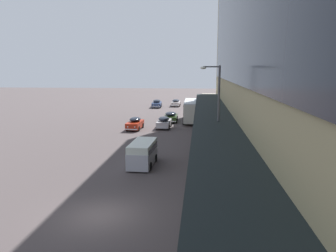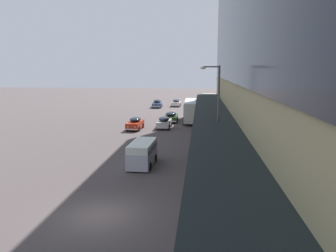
# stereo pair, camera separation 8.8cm
# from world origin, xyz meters

# --- Properties ---
(ground) EXTENTS (240.00, 240.00, 0.00)m
(ground) POSITION_xyz_m (0.00, 0.00, 0.00)
(ground) COLOR #4D4444
(sidewalk_kerb) EXTENTS (10.00, 180.00, 0.15)m
(sidewalk_kerb) POSITION_xyz_m (11.00, 0.00, 0.07)
(sidewalk_kerb) COLOR #A79E89
(sidewalk_kerb) RESTS_ON ground
(transit_bus_kerbside_front) EXTENTS (2.91, 9.48, 3.12)m
(transit_bus_kerbside_front) POSITION_xyz_m (4.23, 32.94, 1.80)
(transit_bus_kerbside_front) COLOR beige
(transit_bus_kerbside_front) RESTS_ON ground
(sedan_oncoming_rear) EXTENTS (2.08, 4.76, 1.51)m
(sedan_oncoming_rear) POSITION_xyz_m (0.95, 32.52, 0.74)
(sedan_oncoming_rear) COLOR #1F3214
(sedan_oncoming_rear) RESTS_ON ground
(sedan_lead_mid) EXTENTS (2.11, 4.92, 1.60)m
(sedan_lead_mid) POSITION_xyz_m (-3.62, 51.09, 0.79)
(sedan_lead_mid) COLOR navy
(sedan_lead_mid) RESTS_ON ground
(sedan_far_back) EXTENTS (1.84, 4.39, 1.56)m
(sedan_far_back) POSITION_xyz_m (0.52, 26.96, 0.77)
(sedan_far_back) COLOR beige
(sedan_far_back) RESTS_ON ground
(sedan_trailing_mid) EXTENTS (1.89, 4.83, 1.47)m
(sedan_trailing_mid) POSITION_xyz_m (0.17, 53.74, 0.74)
(sedan_trailing_mid) COLOR beige
(sedan_trailing_mid) RESTS_ON ground
(sedan_lead_near) EXTENTS (1.87, 4.35, 1.60)m
(sedan_lead_near) POSITION_xyz_m (-3.17, 25.59, 0.79)
(sedan_lead_near) COLOR #AD2611
(sedan_lead_near) RESTS_ON ground
(vw_van) EXTENTS (2.02, 4.61, 1.96)m
(vw_van) POSITION_xyz_m (0.67, 9.56, 1.10)
(vw_van) COLOR #B3B6C2
(vw_van) RESTS_ON ground
(pedestrian_at_kerb) EXTENTS (0.40, 0.56, 1.86)m
(pedestrian_at_kerb) POSITION_xyz_m (7.04, -2.70, 1.18)
(pedestrian_at_kerb) COLOR #1F2B36
(pedestrian_at_kerb) RESTS_ON sidewalk_kerb
(street_lamp) EXTENTS (1.50, 0.28, 7.92)m
(street_lamp) POSITION_xyz_m (6.50, 8.36, 4.69)
(street_lamp) COLOR #4C4C51
(street_lamp) RESTS_ON sidewalk_kerb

